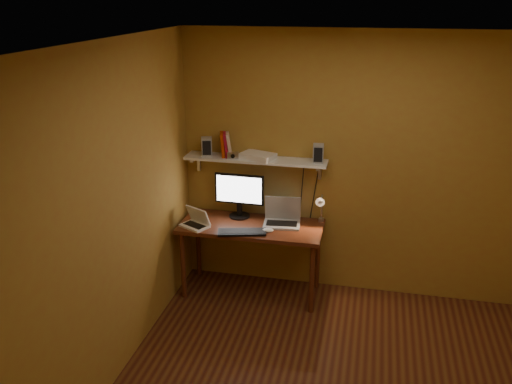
% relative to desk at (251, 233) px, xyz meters
% --- Properties ---
extents(room, '(3.44, 3.24, 2.64)m').
position_rel_desk_xyz_m(room, '(0.95, -1.28, 0.64)').
color(room, brown).
rests_on(room, ground).
extents(desk, '(1.40, 0.60, 0.75)m').
position_rel_desk_xyz_m(desk, '(0.00, 0.00, 0.00)').
color(desk, '#5F2B16').
rests_on(desk, ground).
extents(wall_shelf, '(1.40, 0.25, 0.21)m').
position_rel_desk_xyz_m(wall_shelf, '(0.00, 0.19, 0.69)').
color(wall_shelf, white).
rests_on(wall_shelf, room).
extents(monitor, '(0.50, 0.22, 0.45)m').
position_rel_desk_xyz_m(monitor, '(-0.16, 0.17, 0.34)').
color(monitor, black).
rests_on(monitor, desk).
extents(laptop, '(0.38, 0.29, 0.27)m').
position_rel_desk_xyz_m(laptop, '(0.29, 0.10, 0.16)').
color(laptop, '#989BA0').
rests_on(laptop, desk).
extents(netbook, '(0.32, 0.29, 0.19)m').
position_rel_desk_xyz_m(netbook, '(-0.52, -0.15, 0.14)').
color(netbook, white).
rests_on(netbook, desk).
extents(keyboard, '(0.48, 0.26, 0.02)m').
position_rel_desk_xyz_m(keyboard, '(-0.04, -0.22, 0.10)').
color(keyboard, black).
rests_on(keyboard, desk).
extents(mouse, '(0.12, 0.10, 0.04)m').
position_rel_desk_xyz_m(mouse, '(0.19, -0.14, 0.11)').
color(mouse, white).
rests_on(mouse, desk).
extents(desk_lamp, '(0.09, 0.23, 0.38)m').
position_rel_desk_xyz_m(desk_lamp, '(0.66, 0.13, 0.29)').
color(desk_lamp, silver).
rests_on(desk_lamp, desk).
extents(speaker_left, '(0.13, 0.13, 0.18)m').
position_rel_desk_xyz_m(speaker_left, '(-0.49, 0.18, 0.80)').
color(speaker_left, '#989BA0').
rests_on(speaker_left, wall_shelf).
extents(speaker_right, '(0.11, 0.11, 0.18)m').
position_rel_desk_xyz_m(speaker_right, '(0.61, 0.19, 0.80)').
color(speaker_right, '#989BA0').
rests_on(speaker_right, wall_shelf).
extents(books, '(0.16, 0.17, 0.24)m').
position_rel_desk_xyz_m(books, '(-0.30, 0.20, 0.83)').
color(books, '#BA3100').
rests_on(books, wall_shelf).
extents(shelf_camera, '(0.12, 0.06, 0.07)m').
position_rel_desk_xyz_m(shelf_camera, '(-0.21, 0.13, 0.74)').
color(shelf_camera, silver).
rests_on(shelf_camera, wall_shelf).
extents(router, '(0.37, 0.31, 0.05)m').
position_rel_desk_xyz_m(router, '(0.02, 0.18, 0.74)').
color(router, white).
rests_on(router, wall_shelf).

